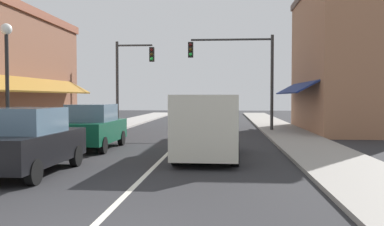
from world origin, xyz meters
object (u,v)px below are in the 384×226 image
parked_car_nearest_left (28,141)px  van_in_lane (209,124)px  traffic_signal_mast_arm (243,66)px  traffic_signal_left_corner (129,72)px  parked_car_second_left (93,127)px  street_lamp_left_near (7,67)px

parked_car_nearest_left → van_in_lane: 5.76m
traffic_signal_mast_arm → traffic_signal_left_corner: 7.24m
traffic_signal_mast_arm → traffic_signal_left_corner: size_ratio=1.02×
parked_car_second_left → street_lamp_left_near: size_ratio=0.93×
parked_car_second_left → van_in_lane: size_ratio=0.78×
traffic_signal_left_corner → street_lamp_left_near: bearing=-93.9°
van_in_lane → traffic_signal_mast_arm: bearing=83.2°
parked_car_second_left → van_in_lane: (4.64, -2.04, 0.27)m
parked_car_second_left → traffic_signal_left_corner: 10.59m
van_in_lane → street_lamp_left_near: (-6.44, -1.07, 1.86)m
parked_car_second_left → van_in_lane: 5.08m
van_in_lane → traffic_signal_mast_arm: 11.23m
parked_car_nearest_left → traffic_signal_left_corner: 15.86m
traffic_signal_left_corner → street_lamp_left_near: size_ratio=1.26×
parked_car_nearest_left → van_in_lane: (4.67, 3.36, 0.27)m
van_in_lane → parked_car_second_left: bearing=157.7°
parked_car_nearest_left → traffic_signal_mast_arm: 15.74m
parked_car_nearest_left → van_in_lane: bearing=36.3°
parked_car_nearest_left → van_in_lane: size_ratio=0.79×
parked_car_nearest_left → traffic_signal_mast_arm: (6.22, 14.14, 3.00)m
traffic_signal_left_corner → street_lamp_left_near: 13.35m
parked_car_second_left → street_lamp_left_near: street_lamp_left_near is taller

